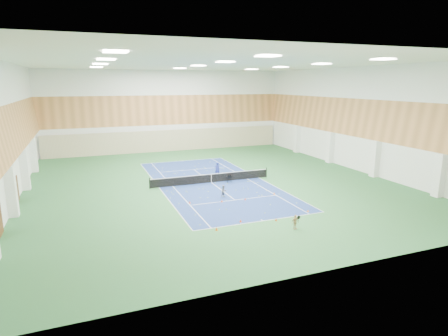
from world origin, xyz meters
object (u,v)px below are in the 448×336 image
object	(u,v)px
ball_cart	(229,179)
child_apron	(295,222)
coach	(217,170)
child_court	(224,191)
tennis_net	(211,177)

from	to	relation	value
ball_cart	child_apron	bearing A→B (deg)	-78.23
child_apron	ball_cart	size ratio (longest dim) A/B	1.32
coach	child_court	size ratio (longest dim) A/B	1.48
child_court	child_apron	distance (m)	9.11
coach	child_court	bearing A→B (deg)	74.90
tennis_net	child_court	xyz separation A→B (m)	(-0.61, -5.24, 0.01)
child_apron	ball_cart	world-z (taller)	child_apron
child_court	child_apron	world-z (taller)	child_court
child_court	ball_cart	xyz separation A→B (m)	(2.37, 4.64, -0.16)
tennis_net	child_apron	distance (m)	14.19
tennis_net	child_apron	size ratio (longest dim) A/B	11.95
coach	tennis_net	bearing A→B (deg)	55.96
child_apron	ball_cart	bearing A→B (deg)	79.20
tennis_net	child_apron	xyz separation A→B (m)	(1.40, -14.12, -0.01)
tennis_net	coach	bearing A→B (deg)	55.73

